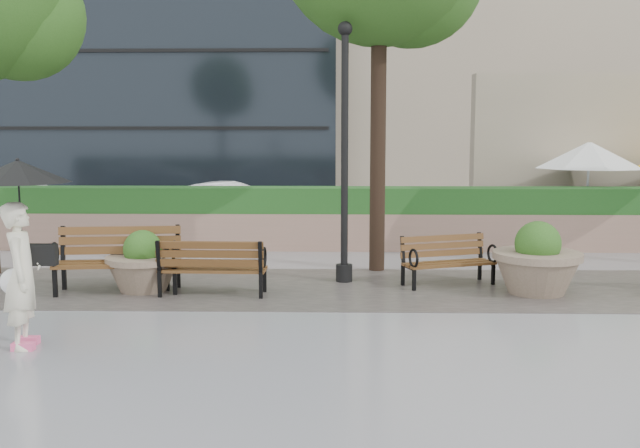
{
  "coord_description": "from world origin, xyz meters",
  "views": [
    {
      "loc": [
        1.04,
        -8.39,
        2.5
      ],
      "look_at": [
        0.78,
        2.64,
        1.1
      ],
      "focal_mm": 40.0,
      "sensor_mm": 36.0,
      "label": 1
    }
  ],
  "objects_px": {
    "planter_left": "(143,268)",
    "car_right": "(230,205)",
    "bench_1": "(119,274)",
    "lamppost": "(345,169)",
    "car_left": "(27,204)",
    "bench_2": "(213,279)",
    "pedestrian": "(21,235)",
    "planter_right": "(537,266)",
    "bench_3": "(448,271)"
  },
  "relations": [
    {
      "from": "planter_left",
      "to": "car_right",
      "type": "xyz_separation_m",
      "value": [
        0.23,
        7.78,
        0.22
      ]
    },
    {
      "from": "car_right",
      "to": "planter_left",
      "type": "bearing_deg",
      "value": -168.31
    },
    {
      "from": "bench_1",
      "to": "lamppost",
      "type": "relative_size",
      "value": 0.46
    },
    {
      "from": "lamppost",
      "to": "car_right",
      "type": "xyz_separation_m",
      "value": [
        -2.98,
        6.97,
        -1.3
      ]
    },
    {
      "from": "planter_left",
      "to": "car_left",
      "type": "distance_m",
      "value": 9.37
    },
    {
      "from": "bench_2",
      "to": "car_right",
      "type": "bearing_deg",
      "value": -81.83
    },
    {
      "from": "bench_1",
      "to": "pedestrian",
      "type": "distance_m",
      "value": 3.07
    },
    {
      "from": "bench_1",
      "to": "planter_left",
      "type": "relative_size",
      "value": 1.69
    },
    {
      "from": "car_right",
      "to": "planter_right",
      "type": "bearing_deg",
      "value": -129.14
    },
    {
      "from": "planter_right",
      "to": "bench_3",
      "type": "bearing_deg",
      "value": 155.54
    },
    {
      "from": "planter_right",
      "to": "planter_left",
      "type": "bearing_deg",
      "value": 179.67
    },
    {
      "from": "car_left",
      "to": "car_right",
      "type": "distance_m",
      "value": 5.48
    },
    {
      "from": "bench_2",
      "to": "lamppost",
      "type": "xyz_separation_m",
      "value": [
        2.05,
        1.06,
        1.65
      ]
    },
    {
      "from": "bench_1",
      "to": "planter_left",
      "type": "bearing_deg",
      "value": 8.13
    },
    {
      "from": "car_left",
      "to": "bench_2",
      "type": "bearing_deg",
      "value": -130.98
    },
    {
      "from": "bench_3",
      "to": "planter_right",
      "type": "relative_size",
      "value": 1.18
    },
    {
      "from": "lamppost",
      "to": "car_right",
      "type": "height_order",
      "value": "lamppost"
    },
    {
      "from": "planter_right",
      "to": "lamppost",
      "type": "relative_size",
      "value": 0.32
    },
    {
      "from": "bench_3",
      "to": "pedestrian",
      "type": "distance_m",
      "value": 6.65
    },
    {
      "from": "bench_1",
      "to": "planter_left",
      "type": "distance_m",
      "value": 0.39
    },
    {
      "from": "bench_1",
      "to": "planter_right",
      "type": "bearing_deg",
      "value": -6.22
    },
    {
      "from": "planter_left",
      "to": "lamppost",
      "type": "relative_size",
      "value": 0.27
    },
    {
      "from": "pedestrian",
      "to": "car_right",
      "type": "bearing_deg",
      "value": -15.37
    },
    {
      "from": "planter_left",
      "to": "pedestrian",
      "type": "relative_size",
      "value": 0.54
    },
    {
      "from": "car_right",
      "to": "pedestrian",
      "type": "height_order",
      "value": "pedestrian"
    },
    {
      "from": "planter_right",
      "to": "pedestrian",
      "type": "xyz_separation_m",
      "value": [
        -6.82,
        -2.95,
        0.88
      ]
    },
    {
      "from": "bench_1",
      "to": "car_left",
      "type": "relative_size",
      "value": 0.46
    },
    {
      "from": "bench_1",
      "to": "lamppost",
      "type": "distance_m",
      "value": 4.02
    },
    {
      "from": "lamppost",
      "to": "car_right",
      "type": "bearing_deg",
      "value": 113.17
    },
    {
      "from": "planter_left",
      "to": "bench_1",
      "type": "bearing_deg",
      "value": -165.11
    },
    {
      "from": "pedestrian",
      "to": "planter_right",
      "type": "bearing_deg",
      "value": -77.61
    },
    {
      "from": "bench_3",
      "to": "pedestrian",
      "type": "height_order",
      "value": "pedestrian"
    },
    {
      "from": "planter_right",
      "to": "bench_2",
      "type": "bearing_deg",
      "value": -177.53
    },
    {
      "from": "bench_3",
      "to": "lamppost",
      "type": "xyz_separation_m",
      "value": [
        -1.72,
        0.25,
        1.67
      ]
    },
    {
      "from": "lamppost",
      "to": "pedestrian",
      "type": "relative_size",
      "value": 1.97
    },
    {
      "from": "bench_1",
      "to": "planter_left",
      "type": "xyz_separation_m",
      "value": [
        0.37,
        0.1,
        0.08
      ]
    },
    {
      "from": "bench_1",
      "to": "car_right",
      "type": "xyz_separation_m",
      "value": [
        0.59,
        7.88,
        0.3
      ]
    },
    {
      "from": "bench_1",
      "to": "car_right",
      "type": "distance_m",
      "value": 7.9
    },
    {
      "from": "bench_1",
      "to": "lamppost",
      "type": "height_order",
      "value": "lamppost"
    },
    {
      "from": "bench_1",
      "to": "car_right",
      "type": "relative_size",
      "value": 0.54
    },
    {
      "from": "bench_1",
      "to": "car_left",
      "type": "distance_m",
      "value": 9.26
    },
    {
      "from": "lamppost",
      "to": "planter_left",
      "type": "bearing_deg",
      "value": -165.94
    },
    {
      "from": "bench_3",
      "to": "lamppost",
      "type": "height_order",
      "value": "lamppost"
    },
    {
      "from": "lamppost",
      "to": "car_right",
      "type": "distance_m",
      "value": 7.7
    },
    {
      "from": "bench_3",
      "to": "car_left",
      "type": "distance_m",
      "value": 12.48
    },
    {
      "from": "planter_left",
      "to": "car_right",
      "type": "height_order",
      "value": "car_right"
    },
    {
      "from": "car_left",
      "to": "car_right",
      "type": "xyz_separation_m",
      "value": [
        5.48,
        0.02,
        -0.02
      ]
    },
    {
      "from": "bench_2",
      "to": "pedestrian",
      "type": "height_order",
      "value": "pedestrian"
    },
    {
      "from": "bench_2",
      "to": "bench_3",
      "type": "bearing_deg",
      "value": -166.35
    },
    {
      "from": "bench_2",
      "to": "planter_left",
      "type": "distance_m",
      "value": 1.19
    }
  ]
}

